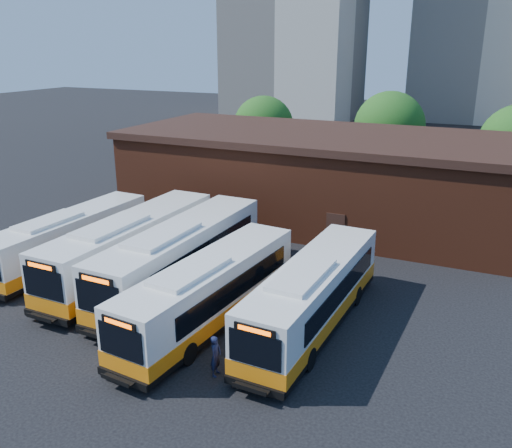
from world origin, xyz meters
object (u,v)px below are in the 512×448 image
at_px(bus_midwest, 181,259).
at_px(bus_east, 313,298).
at_px(transit_worker, 216,356).
at_px(bus_west, 132,249).
at_px(bus_farwest, 70,241).
at_px(bus_mideast, 210,294).

bearing_deg(bus_midwest, bus_east, -7.45).
distance_m(bus_midwest, transit_worker, 8.46).
bearing_deg(bus_east, bus_west, 175.59).
bearing_deg(bus_farwest, bus_mideast, -12.46).
distance_m(bus_farwest, transit_worker, 14.84).
relative_size(bus_midwest, transit_worker, 7.87).
relative_size(bus_mideast, transit_worker, 7.21).
xyz_separation_m(bus_midwest, bus_east, (7.74, -1.16, -0.14)).
bearing_deg(bus_west, transit_worker, -35.00).
xyz_separation_m(bus_farwest, transit_worker, (13.35, -6.46, -0.59)).
bearing_deg(bus_farwest, bus_midwest, 1.43).
relative_size(bus_midwest, bus_east, 1.09).
distance_m(bus_mideast, transit_worker, 4.24).
bearing_deg(bus_east, bus_midwest, 173.60).
bearing_deg(bus_west, bus_mideast, -22.67).
relative_size(bus_farwest, bus_west, 0.89).
bearing_deg(bus_west, bus_farwest, -178.96).
height_order(bus_farwest, bus_mideast, bus_mideast).
distance_m(bus_west, bus_east, 11.12).
xyz_separation_m(bus_mideast, transit_worker, (2.24, -3.54, -0.65)).
height_order(bus_west, bus_midwest, bus_midwest).
bearing_deg(bus_east, transit_worker, -110.89).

